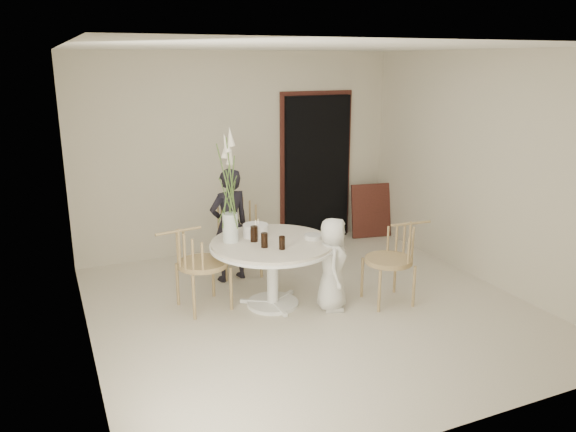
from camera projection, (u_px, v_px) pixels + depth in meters
name	position (u px, v px, depth m)	size (l,w,h in m)	color
ground	(312.00, 308.00, 6.04)	(4.50, 4.50, 0.00)	beige
room_shell	(313.00, 160.00, 5.61)	(4.50, 4.50, 4.50)	white
doorway	(317.00, 169.00, 8.14)	(1.00, 0.10, 2.10)	black
door_trim	(316.00, 165.00, 8.16)	(1.12, 0.03, 2.22)	#55231D
table	(272.00, 252.00, 5.96)	(1.33, 1.33, 0.73)	white
picture_frame	(371.00, 211.00, 8.41)	(0.60, 0.04, 0.80)	#55231D
chair_far	(237.00, 223.00, 7.00)	(0.57, 0.61, 0.95)	tan
chair_right	(399.00, 251.00, 6.09)	(0.57, 0.53, 0.90)	tan
chair_left	(191.00, 257.00, 5.84)	(0.60, 0.57, 0.93)	tan
girl	(229.00, 225.00, 6.66)	(0.50, 0.33, 1.37)	black
boy	(332.00, 264.00, 5.91)	(0.49, 0.32, 1.01)	white
birthday_cake	(256.00, 230.00, 6.09)	(0.28, 0.28, 0.18)	white
cola_tumbler_a	(264.00, 240.00, 5.72)	(0.07, 0.07, 0.15)	black
cola_tumbler_b	(282.00, 243.00, 5.67)	(0.06, 0.06, 0.14)	black
cola_tumbler_c	(253.00, 236.00, 5.90)	(0.06, 0.06, 0.13)	black
cola_tumbler_d	(254.00, 234.00, 5.91)	(0.08, 0.08, 0.17)	black
plate_stack	(313.00, 237.00, 6.01)	(0.19, 0.19, 0.05)	silver
flower_vase	(230.00, 198.00, 5.80)	(0.16, 0.16, 1.21)	silver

